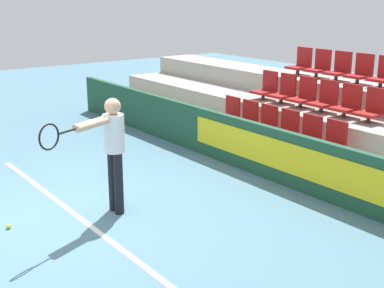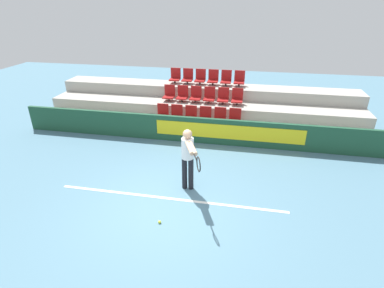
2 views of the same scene
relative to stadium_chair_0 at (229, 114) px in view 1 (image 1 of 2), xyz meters
The scene contains 25 objects.
ground_plane 4.57m from the stadium_chair_0, 73.51° to the right, with size 30.00×30.00×0.00m, color slate.
court_baseline 4.20m from the stadium_chair_0, 72.00° to the right, with size 5.61×0.08×0.01m.
barrier_wall 1.51m from the stadium_chair_0, 28.49° to the right, with size 12.09×0.14×0.88m.
bleacher_tier_front 1.37m from the stadium_chair_0, ahead, with size 11.69×1.00×0.42m.
bleacher_tier_middle 1.57m from the stadium_chair_0, 34.34° to the left, with size 11.69×1.00×0.85m.
bleacher_tier_back 2.28m from the stadium_chair_0, 55.72° to the left, with size 11.69×1.00×1.27m.
stadium_chair_0 is the anchor object (origin of this frame).
stadium_chair_1 0.51m from the stadium_chair_0, ahead, with size 0.40×0.42×0.58m.
stadium_chair_2 1.03m from the stadium_chair_0, ahead, with size 0.40×0.42×0.58m.
stadium_chair_3 1.54m from the stadium_chair_0, ahead, with size 0.40×0.42×0.58m.
stadium_chair_4 2.05m from the stadium_chair_0, ahead, with size 0.40×0.42×0.58m.
stadium_chair_5 2.56m from the stadium_chair_0, ahead, with size 0.40×0.42×0.58m.
stadium_chair_6 1.09m from the stadium_chair_0, 90.00° to the left, with size 0.40×0.42×0.58m.
stadium_chair_7 1.21m from the stadium_chair_0, 62.96° to the left, with size 0.40×0.42×0.58m.
stadium_chair_8 1.50m from the stadium_chair_0, 44.41° to the left, with size 0.40×0.42×0.58m.
stadium_chair_9 1.89m from the stadium_chair_0, 33.15° to the left, with size 0.40×0.42×0.58m.
stadium_chair_10 2.32m from the stadium_chair_0, 26.10° to the left, with size 0.40×0.42×0.58m.
stadium_chair_11 2.79m from the stadium_chair_0, 21.40° to the left, with size 0.40×0.42×0.58m.
stadium_chair_12 2.18m from the stadium_chair_0, 90.00° to the left, with size 0.40×0.42×0.58m.
stadium_chair_13 2.24m from the stadium_chair_0, 75.68° to the left, with size 0.40×0.42×0.58m.
stadium_chair_14 2.41m from the stadium_chair_0, 62.96° to the left, with size 0.40×0.42×0.58m.
stadium_chair_15 2.67m from the stadium_chair_0, 52.56° to the left, with size 0.40×0.42×0.58m.
stadium_chair_16 2.99m from the stadium_chair_0, 44.41° to the left, with size 0.40×0.42×0.58m.
tennis_player 3.87m from the stadium_chair_0, 64.66° to the right, with size 0.67×1.38×1.62m.
tennis_ball 5.05m from the stadium_chair_0, 75.04° to the right, with size 0.07×0.07×0.07m.
Camera 1 is at (6.59, -2.40, 2.97)m, focal length 50.00 mm.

